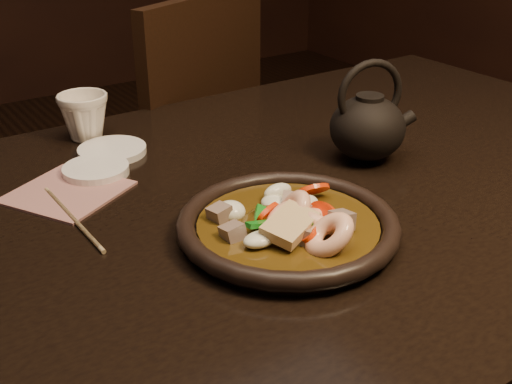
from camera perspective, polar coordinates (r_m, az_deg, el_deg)
table at (r=0.98m, az=0.13°, el=-4.37°), size 1.60×0.90×0.75m
chair at (r=1.63m, az=-7.85°, el=2.33°), size 0.59×0.59×0.94m
plate at (r=0.84m, az=2.86°, el=-3.05°), size 0.29×0.29×0.03m
stirfry at (r=0.83m, az=3.03°, el=-2.70°), size 0.19×0.19×0.06m
soy_dish at (r=1.04m, az=-14.04°, el=1.89°), size 0.10×0.10×0.01m
saucer_right at (r=1.11m, az=-12.67°, el=3.63°), size 0.11×0.11×0.01m
tea_cup at (r=1.18m, az=-15.04°, el=6.62°), size 0.10×0.09×0.09m
chopsticks at (r=0.91m, az=-16.00°, el=-2.22°), size 0.01×0.22×0.01m
napkin at (r=0.99m, az=-16.41°, el=-0.01°), size 0.20×0.20×0.00m
teapot at (r=1.06m, az=9.93°, el=5.94°), size 0.15×0.12×0.17m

